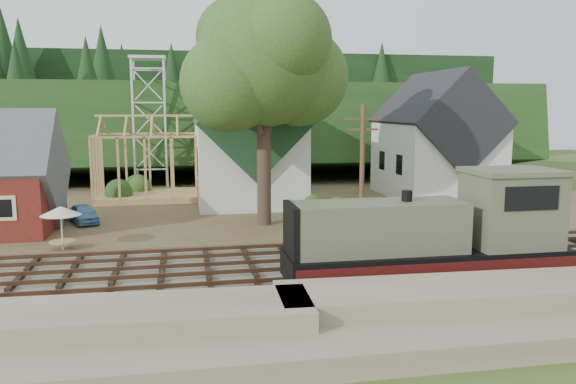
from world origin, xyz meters
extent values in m
plane|color=#384C1E|center=(0.00, 0.00, 0.00)|extent=(140.00, 140.00, 0.00)
cube|color=#7F7259|center=(0.00, -8.50, 0.00)|extent=(64.00, 5.00, 1.60)
cube|color=#726B5B|center=(0.00, 0.00, 0.08)|extent=(64.00, 11.00, 0.16)
cube|color=brown|center=(0.00, 18.00, 0.15)|extent=(64.00, 26.00, 0.30)
cube|color=#1E3F19|center=(0.00, 42.00, 0.00)|extent=(70.00, 28.96, 12.74)
cube|color=black|center=(0.00, 58.00, 0.00)|extent=(80.00, 20.00, 12.00)
cube|color=silver|center=(2.00, 20.00, 3.50)|extent=(8.00, 12.00, 6.40)
cube|color=#1B3B1F|center=(2.00, 20.00, 6.70)|extent=(8.40, 12.96, 8.40)
cube|color=silver|center=(2.00, 14.00, 8.70)|extent=(2.40, 2.40, 4.00)
cone|color=#1B3B1F|center=(2.00, 14.00, 12.00)|extent=(5.37, 5.37, 2.60)
cube|color=silver|center=(18.00, 19.00, 3.50)|extent=(8.00, 10.00, 6.40)
cube|color=black|center=(18.00, 19.00, 6.70)|extent=(8.40, 10.80, 8.40)
cube|color=tan|center=(-6.00, 22.00, 0.55)|extent=(8.00, 6.00, 0.50)
cube|color=tan|center=(-6.00, 22.00, 7.20)|extent=(8.00, 0.18, 0.18)
cube|color=silver|center=(-7.40, 26.60, 6.30)|extent=(0.18, 0.18, 12.00)
cube|color=silver|center=(-4.60, 26.60, 6.30)|extent=(0.18, 0.18, 12.00)
cube|color=silver|center=(-7.40, 29.40, 6.30)|extent=(0.18, 0.18, 12.00)
cube|color=silver|center=(-4.60, 29.40, 6.30)|extent=(0.18, 0.18, 12.00)
cube|color=silver|center=(-6.00, 28.00, 12.30)|extent=(3.20, 3.20, 0.25)
cylinder|color=#38281E|center=(2.00, 10.00, 4.30)|extent=(0.90, 0.90, 8.00)
sphere|color=#334C1C|center=(2.00, 10.00, 10.80)|extent=(8.40, 8.40, 8.40)
sphere|color=#334C1C|center=(4.50, 11.00, 9.80)|extent=(6.40, 6.40, 6.40)
sphere|color=#334C1C|center=(-0.20, 9.20, 9.30)|extent=(6.00, 6.00, 6.00)
cylinder|color=#4C331E|center=(7.00, 5.20, 4.00)|extent=(0.28, 0.28, 8.00)
cube|color=#4C331E|center=(7.00, 5.20, 7.20)|extent=(2.20, 0.12, 0.12)
cube|color=#4C331E|center=(7.00, 5.20, 6.60)|extent=(1.80, 0.12, 0.12)
cube|color=black|center=(7.39, -3.00, 0.34)|extent=(12.44, 2.59, 0.36)
cube|color=black|center=(7.39, -3.00, 1.08)|extent=(12.44, 3.01, 1.14)
cube|color=#575A41|center=(5.10, -3.00, 2.74)|extent=(7.46, 2.38, 2.18)
cube|color=#575A41|center=(11.32, -3.00, 3.31)|extent=(3.73, 2.90, 3.32)
cube|color=#575A41|center=(11.32, -3.00, 5.02)|extent=(3.94, 3.11, 0.21)
cube|color=black|center=(11.32, -4.47, 4.03)|extent=(2.49, 0.06, 1.04)
cube|color=#48100F|center=(7.39, -4.52, 1.08)|extent=(12.44, 0.04, 0.73)
cube|color=#48100F|center=(7.39, -1.48, 1.08)|extent=(12.44, 0.04, 0.73)
cylinder|color=black|center=(6.35, -3.00, 3.93)|extent=(0.46, 0.46, 0.73)
imported|color=#5C94C6|center=(-9.65, 12.70, 0.91)|extent=(2.66, 3.89, 1.23)
imported|color=red|center=(20.69, 17.58, 0.93)|extent=(4.89, 3.03, 1.26)
cylinder|color=silver|center=(-9.55, 5.50, 1.35)|extent=(0.10, 0.10, 2.11)
cylinder|color=tan|center=(-9.55, 5.50, 0.73)|extent=(1.34, 1.34, 0.08)
cone|color=beige|center=(-9.55, 5.50, 2.41)|extent=(2.11, 2.11, 0.48)
camera|label=1|loc=(-3.07, -25.48, 7.79)|focal=35.00mm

